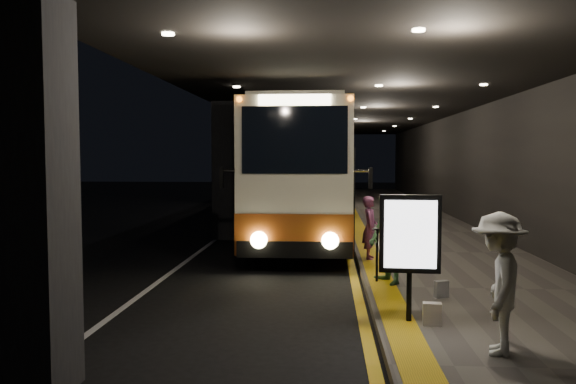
{
  "coord_description": "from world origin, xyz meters",
  "views": [
    {
      "loc": [
        1.76,
        -13.92,
        2.64
      ],
      "look_at": [
        0.7,
        1.12,
        1.7
      ],
      "focal_mm": 35.0,
      "sensor_mm": 36.0,
      "label": 1
    }
  ],
  "objects_px": {
    "passenger_boarding": "(370,228)",
    "passenger_waiting_green": "(388,239)",
    "bag_plain": "(432,314)",
    "coach_second": "(311,175)",
    "info_sign": "(410,236)",
    "bag_polka": "(441,289)",
    "passenger_waiting_white": "(498,283)",
    "stanchion_post": "(377,255)",
    "coach_main": "(306,178)"
  },
  "relations": [
    {
      "from": "passenger_waiting_white",
      "to": "coach_second",
      "type": "bearing_deg",
      "value": -156.73
    },
    {
      "from": "bag_polka",
      "to": "info_sign",
      "type": "distance_m",
      "value": 2.06
    },
    {
      "from": "info_sign",
      "to": "passenger_boarding",
      "type": "bearing_deg",
      "value": 95.14
    },
    {
      "from": "bag_polka",
      "to": "info_sign",
      "type": "bearing_deg",
      "value": -117.37
    },
    {
      "from": "passenger_waiting_green",
      "to": "bag_plain",
      "type": "height_order",
      "value": "passenger_waiting_green"
    },
    {
      "from": "coach_second",
      "to": "stanchion_post",
      "type": "bearing_deg",
      "value": -85.59
    },
    {
      "from": "coach_main",
      "to": "passenger_waiting_green",
      "type": "distance_m",
      "value": 7.97
    },
    {
      "from": "passenger_waiting_green",
      "to": "stanchion_post",
      "type": "bearing_deg",
      "value": -148.0
    },
    {
      "from": "coach_second",
      "to": "bag_polka",
      "type": "bearing_deg",
      "value": -83.08
    },
    {
      "from": "coach_second",
      "to": "bag_polka",
      "type": "distance_m",
      "value": 20.94
    },
    {
      "from": "passenger_boarding",
      "to": "bag_polka",
      "type": "distance_m",
      "value": 3.89
    },
    {
      "from": "coach_second",
      "to": "passenger_waiting_green",
      "type": "relative_size",
      "value": 6.22
    },
    {
      "from": "passenger_boarding",
      "to": "passenger_waiting_green",
      "type": "height_order",
      "value": "passenger_waiting_green"
    },
    {
      "from": "passenger_boarding",
      "to": "info_sign",
      "type": "height_order",
      "value": "info_sign"
    },
    {
      "from": "coach_main",
      "to": "passenger_boarding",
      "type": "distance_m",
      "value": 5.41
    },
    {
      "from": "passenger_boarding",
      "to": "info_sign",
      "type": "bearing_deg",
      "value": -172.85
    },
    {
      "from": "coach_second",
      "to": "bag_polka",
      "type": "xyz_separation_m",
      "value": [
        2.92,
        -20.69,
        -1.35
      ]
    },
    {
      "from": "passenger_boarding",
      "to": "bag_polka",
      "type": "relative_size",
      "value": 5.11
    },
    {
      "from": "bag_polka",
      "to": "passenger_waiting_green",
      "type": "bearing_deg",
      "value": 128.83
    },
    {
      "from": "passenger_waiting_white",
      "to": "coach_main",
      "type": "bearing_deg",
      "value": -150.08
    },
    {
      "from": "passenger_boarding",
      "to": "stanchion_post",
      "type": "xyz_separation_m",
      "value": [
        -0.05,
        -2.53,
        -0.24
      ]
    },
    {
      "from": "passenger_boarding",
      "to": "passenger_waiting_green",
      "type": "xyz_separation_m",
      "value": [
        0.15,
        -2.67,
        0.11
      ]
    },
    {
      "from": "coach_main",
      "to": "info_sign",
      "type": "height_order",
      "value": "coach_main"
    },
    {
      "from": "info_sign",
      "to": "stanchion_post",
      "type": "distance_m",
      "value": 2.81
    },
    {
      "from": "bag_plain",
      "to": "passenger_boarding",
      "type": "bearing_deg",
      "value": 95.47
    },
    {
      "from": "coach_main",
      "to": "passenger_waiting_green",
      "type": "xyz_separation_m",
      "value": [
        1.92,
        -7.69,
        -0.9
      ]
    },
    {
      "from": "passenger_waiting_white",
      "to": "stanchion_post",
      "type": "bearing_deg",
      "value": -147.79
    },
    {
      "from": "passenger_boarding",
      "to": "passenger_waiting_white",
      "type": "height_order",
      "value": "passenger_waiting_white"
    },
    {
      "from": "stanchion_post",
      "to": "bag_plain",
      "type": "bearing_deg",
      "value": -78.81
    },
    {
      "from": "coach_second",
      "to": "passenger_boarding",
      "type": "relative_size",
      "value": 7.12
    },
    {
      "from": "passenger_waiting_green",
      "to": "passenger_waiting_white",
      "type": "distance_m",
      "value": 3.97
    },
    {
      "from": "passenger_waiting_green",
      "to": "passenger_waiting_white",
      "type": "xyz_separation_m",
      "value": [
        0.97,
        -3.85,
        0.02
      ]
    },
    {
      "from": "passenger_boarding",
      "to": "coach_second",
      "type": "bearing_deg",
      "value": 11.44
    },
    {
      "from": "passenger_waiting_white",
      "to": "info_sign",
      "type": "height_order",
      "value": "info_sign"
    },
    {
      "from": "info_sign",
      "to": "stanchion_post",
      "type": "relative_size",
      "value": 1.8
    },
    {
      "from": "stanchion_post",
      "to": "coach_second",
      "type": "bearing_deg",
      "value": 95.51
    },
    {
      "from": "coach_second",
      "to": "passenger_waiting_white",
      "type": "xyz_separation_m",
      "value": [
        3.05,
        -23.51,
        -0.6
      ]
    },
    {
      "from": "info_sign",
      "to": "stanchion_post",
      "type": "xyz_separation_m",
      "value": [
        -0.25,
        2.69,
        -0.77
      ]
    },
    {
      "from": "passenger_boarding",
      "to": "info_sign",
      "type": "xyz_separation_m",
      "value": [
        0.2,
        -5.23,
        0.53
      ]
    },
    {
      "from": "coach_main",
      "to": "passenger_boarding",
      "type": "xyz_separation_m",
      "value": [
        1.77,
        -5.01,
        -1.01
      ]
    },
    {
      "from": "coach_second",
      "to": "passenger_waiting_white",
      "type": "distance_m",
      "value": 23.71
    },
    {
      "from": "info_sign",
      "to": "bag_plain",
      "type": "bearing_deg",
      "value": -24.82
    },
    {
      "from": "bag_polka",
      "to": "passenger_waiting_white",
      "type": "bearing_deg",
      "value": -87.2
    },
    {
      "from": "passenger_waiting_white",
      "to": "bag_polka",
      "type": "bearing_deg",
      "value": -161.33
    },
    {
      "from": "bag_plain",
      "to": "coach_second",
      "type": "bearing_deg",
      "value": 96.24
    },
    {
      "from": "coach_second",
      "to": "bag_plain",
      "type": "height_order",
      "value": "coach_second"
    },
    {
      "from": "coach_second",
      "to": "bag_plain",
      "type": "xyz_separation_m",
      "value": [
        2.45,
        -22.37,
        -1.33
      ]
    },
    {
      "from": "coach_main",
      "to": "stanchion_post",
      "type": "distance_m",
      "value": 7.84
    },
    {
      "from": "passenger_waiting_green",
      "to": "info_sign",
      "type": "height_order",
      "value": "info_sign"
    },
    {
      "from": "coach_main",
      "to": "info_sign",
      "type": "distance_m",
      "value": 10.44
    }
  ]
}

